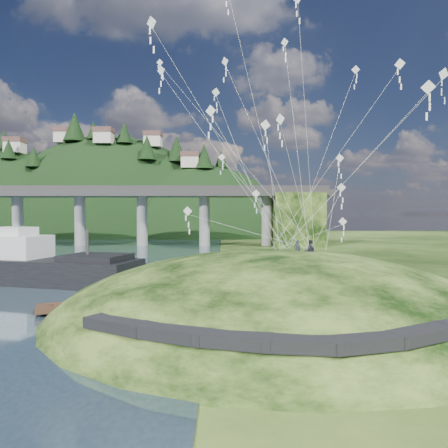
{
  "coord_description": "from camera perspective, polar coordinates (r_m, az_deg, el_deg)",
  "views": [
    {
      "loc": [
        4.08,
        -29.01,
        7.86
      ],
      "look_at": [
        4.0,
        6.0,
        7.0
      ],
      "focal_mm": 32.0,
      "sensor_mm": 36.0,
      "label": 1
    }
  ],
  "objects": [
    {
      "name": "kite_swarm",
      "position": [
        35.15,
        6.68,
        16.2
      ],
      "size": [
        20.89,
        17.55,
        19.29
      ],
      "color": "white",
      "rests_on": "ground"
    },
    {
      "name": "footpath",
      "position": [
        20.4,
        10.02,
        -15.06
      ],
      "size": [
        22.29,
        5.84,
        0.83
      ],
      "color": "black",
      "rests_on": "ground"
    },
    {
      "name": "grass_hill",
      "position": [
        32.63,
        7.28,
        -15.27
      ],
      "size": [
        36.0,
        32.0,
        13.0
      ],
      "color": "black",
      "rests_on": "ground"
    },
    {
      "name": "wooden_dock",
      "position": [
        35.15,
        -12.56,
        -10.74
      ],
      "size": [
        15.14,
        7.84,
        1.09
      ],
      "color": "#362116",
      "rests_on": "ground"
    },
    {
      "name": "ground",
      "position": [
        30.33,
        -7.82,
        -13.62
      ],
      "size": [
        320.0,
        320.0,
        0.0
      ],
      "primitive_type": "plane",
      "color": "black",
      "rests_on": "ground"
    },
    {
      "name": "kite_flyers",
      "position": [
        32.44,
        11.69,
        -2.19
      ],
      "size": [
        1.74,
        1.28,
        1.87
      ],
      "color": "#23252E",
      "rests_on": "ground"
    },
    {
      "name": "work_barge",
      "position": [
        50.7,
        -25.46,
        -5.27
      ],
      "size": [
        24.65,
        12.24,
        8.32
      ],
      "color": "black",
      "rests_on": "ground"
    },
    {
      "name": "far_ridge",
      "position": [
        159.25,
        -17.33,
        -4.17
      ],
      "size": [
        153.0,
        70.0,
        94.5
      ],
      "color": "black",
      "rests_on": "ground"
    },
    {
      "name": "bridge",
      "position": [
        103.69,
        -17.01,
        2.36
      ],
      "size": [
        160.0,
        11.0,
        15.0
      ],
      "color": "#2D2B2B",
      "rests_on": "ground"
    }
  ]
}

